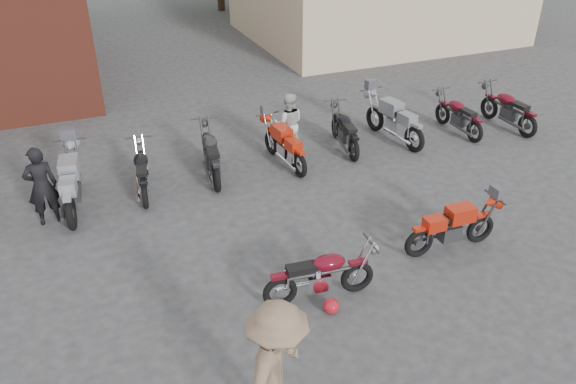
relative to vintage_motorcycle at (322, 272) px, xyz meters
name	(u,v)px	position (x,y,z in m)	size (l,w,h in m)	color
ground	(382,310)	(0.76, -0.62, -0.52)	(90.00, 90.00, 0.00)	#313134
vintage_motorcycle	(322,272)	(0.00, 0.00, 0.00)	(1.79, 0.59, 1.04)	#5A0B18
sportbike	(454,225)	(2.77, 0.33, 0.00)	(1.79, 0.59, 1.04)	#B7220F
helmet	(331,306)	(0.00, -0.36, -0.40)	(0.26, 0.26, 0.24)	#A7111F
person_dark	(42,186)	(-3.94, 4.10, 0.29)	(0.59, 0.39, 1.62)	black
person_light	(288,124)	(1.59, 5.17, 0.24)	(0.74, 0.58, 1.53)	#BBBAB6
person_tan	(278,373)	(-1.55, -2.02, 0.47)	(1.27, 0.73, 1.97)	#7A604B
row_bike_1	(71,181)	(-3.42, 4.49, 0.10)	(2.13, 0.70, 1.24)	gray
row_bike_2	(142,170)	(-2.00, 4.61, 0.00)	(1.80, 0.59, 1.04)	black
row_bike_3	(211,152)	(-0.45, 4.78, 0.06)	(1.99, 0.66, 1.16)	black
row_bike_4	(284,143)	(1.26, 4.65, 0.03)	(1.88, 0.62, 1.09)	red
row_bike_5	(345,128)	(2.96, 4.87, 0.02)	(1.87, 0.62, 1.08)	black
row_bike_6	(394,118)	(4.33, 4.86, 0.09)	(2.11, 0.70, 1.22)	gray
row_bike_7	(458,113)	(6.16, 4.63, 0.00)	(1.81, 0.60, 1.05)	#580B19
row_bike_8	(508,107)	(7.59, 4.41, 0.05)	(1.96, 0.65, 1.13)	#540A16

